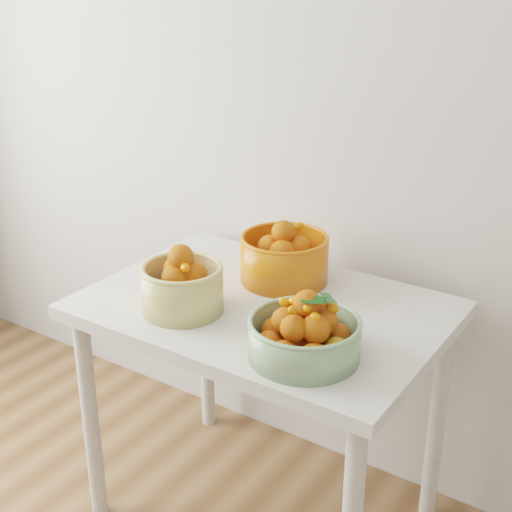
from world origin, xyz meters
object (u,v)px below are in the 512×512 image
Objects in this scene: table at (264,333)px; bowl_green at (305,334)px; bowl_orange at (285,257)px; bowl_cream at (182,286)px.

table is 2.91× the size of bowl_green.
bowl_green is 0.45m from bowl_orange.
bowl_cream is at bearing 175.81° from bowl_green.
bowl_cream is at bearing -111.18° from bowl_orange.
table is 0.24m from bowl_orange.
bowl_orange is (-0.28, 0.36, 0.01)m from bowl_green.
table is at bearing -77.65° from bowl_orange.
bowl_orange is at bearing 127.75° from bowl_green.
bowl_green reaches higher than table.
table is 0.34m from bowl_green.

